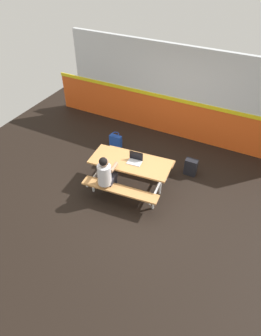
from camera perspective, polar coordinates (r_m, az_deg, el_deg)
The scene contains 7 objects.
ground_plane at distance 7.21m, azimuth 1.53°, elevation -3.92°, with size 10.00×10.00×0.02m, color black.
accent_backdrop at distance 8.51m, azimuth 9.57°, elevation 13.29°, with size 8.00×0.14×2.60m.
picnic_table_main at distance 6.89m, azimuth -0.00°, elevation 0.16°, with size 1.90×1.71×0.74m.
student_nearer at distance 6.53m, azimuth -4.67°, elevation -1.13°, with size 0.39×0.54×1.21m.
laptop_silver at distance 6.76m, azimuth 0.87°, elevation 1.54°, with size 0.34×0.25×0.22m.
backpack_dark at distance 7.60m, azimuth 11.39°, elevation 0.18°, with size 0.30×0.22×0.44m.
tote_bag_bright at distance 8.42m, azimuth -2.84°, elevation 5.17°, with size 0.34×0.21×0.43m.
Camera 1 is at (2.20, -4.72, 4.97)m, focal length 32.08 mm.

